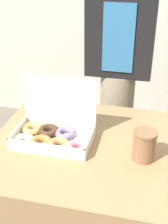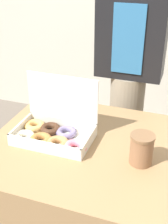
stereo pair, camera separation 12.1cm
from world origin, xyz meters
name	(u,v)px [view 1 (the left image)]	position (x,y,z in m)	size (l,w,h in m)	color
table	(89,206)	(0.00, 0.00, 0.36)	(0.84, 0.73, 0.71)	#99754C
donut_box	(52,133)	(-0.16, -0.01, 0.75)	(0.35, 0.22, 0.26)	silver
coffee_cup	(144,145)	(0.22, -0.05, 0.77)	(0.09, 0.09, 0.12)	#8C6042
person_customer	(119,56)	(0.04, 0.55, 0.92)	(0.35, 0.23, 1.60)	gray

